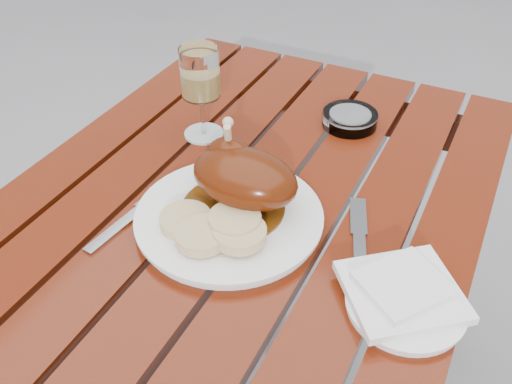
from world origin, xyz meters
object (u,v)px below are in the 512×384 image
dinner_plate (229,218)px  ashtray (350,119)px  wine_glass (201,94)px  table (237,344)px  side_plate (405,305)px

dinner_plate → ashtray: 0.39m
wine_glass → ashtray: 0.31m
table → ashtray: 0.53m
dinner_plate → wine_glass: bearing=129.3°
ashtray → wine_glass: bearing=-146.4°
table → dinner_plate: (0.01, -0.03, 0.39)m
side_plate → ashtray: ashtray is taller
table → ashtray: ashtray is taller
dinner_plate → wine_glass: size_ratio=1.66×
wine_glass → ashtray: bearing=33.6°
wine_glass → ashtray: size_ratio=1.65×
ashtray → dinner_plate: bearing=-101.5°
table → ashtray: size_ratio=10.52×
side_plate → ashtray: (-0.23, 0.43, 0.01)m
table → side_plate: 0.51m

